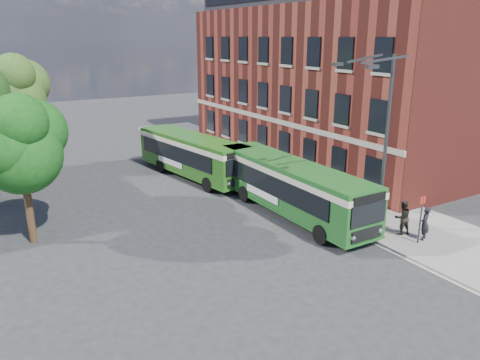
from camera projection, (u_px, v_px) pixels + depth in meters
ground at (274, 239)px, 23.53m from camera, size 120.00×120.00×0.00m
pavement at (291, 178)px, 33.50m from camera, size 6.00×48.00×0.15m
kerb_line at (255, 185)px, 32.03m from camera, size 0.12×48.00×0.01m
brick_office at (333, 72)px, 38.17m from camera, size 12.10×26.00×14.20m
street_lamp at (381, 143)px, 22.84m from camera, size 2.96×2.38×9.00m
bus_stop_sign at (421, 217)px, 22.37m from camera, size 0.35×0.08×2.52m
bus_front at (291, 183)px, 26.39m from camera, size 2.66×12.03×3.02m
bus_rear at (192, 152)px, 33.43m from camera, size 4.13×10.99×3.02m
pedestrian_a at (425, 223)px, 22.91m from camera, size 0.74×0.64×1.71m
pedestrian_b at (402, 217)px, 23.54m from camera, size 1.04×0.91×1.80m
tree_left at (21, 143)px, 21.74m from camera, size 4.39×4.18×7.41m
tree_right at (16, 91)px, 34.97m from camera, size 5.13×4.88×8.66m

